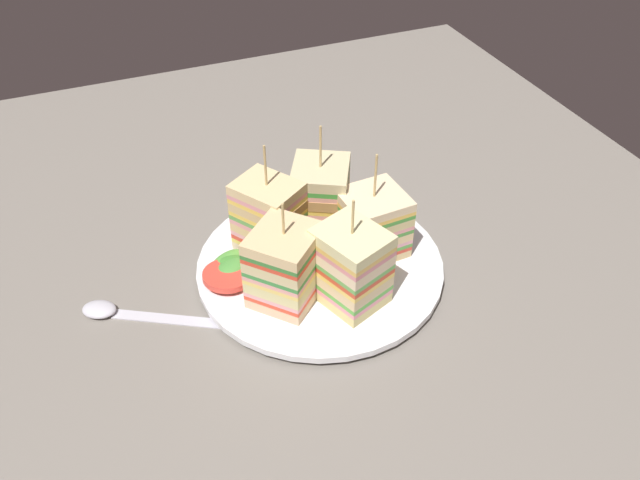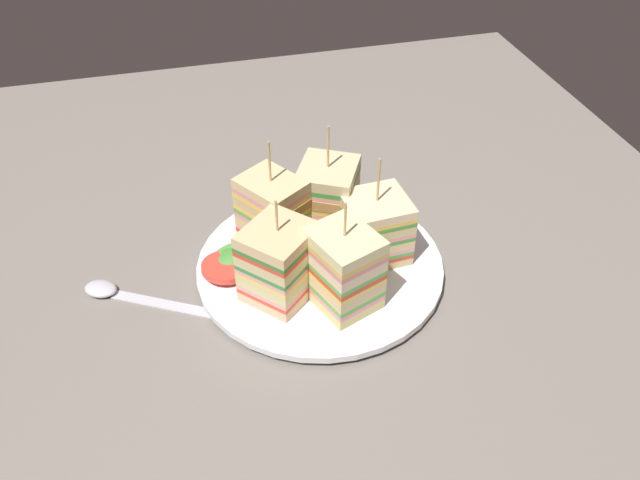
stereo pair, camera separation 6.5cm
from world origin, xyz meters
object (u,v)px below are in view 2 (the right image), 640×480
Objects in this scene: plate at (320,266)px; sandwich_wedge_2 at (343,269)px; sandwich_wedge_3 at (375,229)px; spoon at (122,294)px; sandwich_wedge_4 at (327,199)px; chip_pile at (313,257)px; sandwich_wedge_1 at (279,262)px; sandwich_wedge_0 at (273,213)px.

sandwich_wedge_2 is (5.69, 0.73, 4.52)cm from plate.
sandwich_wedge_2 is 1.00× the size of sandwich_wedge_3.
sandwich_wedge_2 is 22.53cm from spoon.
spoon is (-1.69, -25.77, -4.34)cm from sandwich_wedge_3.
sandwich_wedge_3 is at bearing 61.20° from sandwich_wedge_4.
chip_pile is 19.49cm from spoon.
sandwich_wedge_4 is (-5.45, -3.52, 0.53)cm from sandwich_wedge_3.
sandwich_wedge_1 is 6.06cm from sandwich_wedge_2.
sandwich_wedge_2 is at bearing 44.25° from sandwich_wedge_3.
sandwich_wedge_0 is at bearing -140.97° from spoon.
sandwich_wedge_4 reaches higher than sandwich_wedge_3.
plate is 7.22cm from sandwich_wedge_1.
sandwich_wedge_2 is 11.07cm from sandwich_wedge_4.
sandwich_wedge_2 reaches higher than sandwich_wedge_1.
plate is at bearing -5.21° from sandwich_wedge_3.
sandwich_wedge_3 reaches higher than sandwich_wedge_1.
sandwich_wedge_2 is at bearing 20.65° from sandwich_wedge_4.
plate reaches higher than spoon.
plate is 6.95cm from sandwich_wedge_3.
sandwich_wedge_0 reaches higher than plate.
sandwich_wedge_4 reaches higher than sandwich_wedge_0.
sandwich_wedge_3 is (-5.52, 5.00, -0.60)cm from sandwich_wedge_2.
sandwich_wedge_0 reaches higher than sandwich_wedge_1.
spoon is (-7.21, -20.77, -4.94)cm from sandwich_wedge_2.
plate is at bearing 9.44° from sandwich_wedge_0.
sandwich_wedge_2 is at bearing -67.50° from sandwich_wedge_1.
sandwich_wedge_0 is at bearing -141.87° from chip_pile.
sandwich_wedge_4 is at bearing -28.66° from sandwich_wedge_2.
sandwich_wedge_3 is at bearing 88.35° from plate.
chip_pile is (-5.81, -1.40, -3.22)cm from sandwich_wedge_2.
spoon is at bearing -113.76° from sandwich_wedge_0.
sandwich_wedge_3 is at bearing -26.95° from sandwich_wedge_1.
sandwich_wedge_4 is at bearing 66.70° from sandwich_wedge_0.
sandwich_wedge_2 is (2.52, 5.51, 0.12)cm from sandwich_wedge_1.
sandwich_wedge_4 reaches higher than sandwich_wedge_2.
sandwich_wedge_2 and sandwich_wedge_3 have the same top height.
chip_pile is at bearing -4.24° from sandwich_wedge_1.
sandwich_wedge_1 is 0.88× the size of sandwich_wedge_4.
sandwich_wedge_4 is at bearing -60.70° from sandwich_wedge_3.
plate is 3.98× the size of chip_pile.
spoon is at bearing -52.07° from sandwich_wedge_4.
sandwich_wedge_1 is 10.97cm from sandwich_wedge_4.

